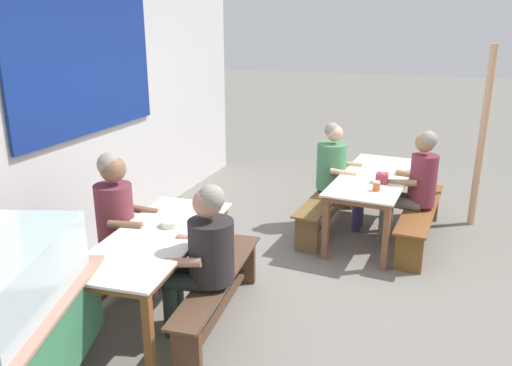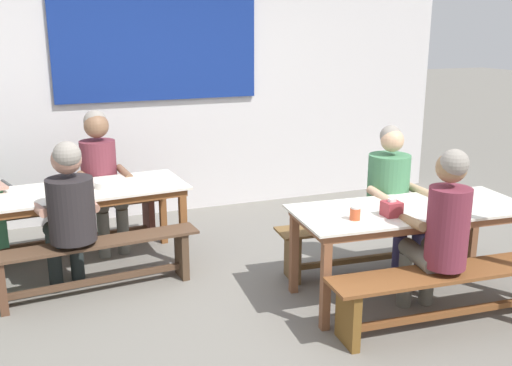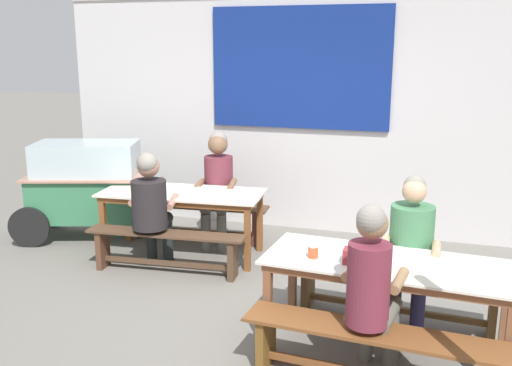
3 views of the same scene
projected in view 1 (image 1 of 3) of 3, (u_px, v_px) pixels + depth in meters
The scene contains 17 objects.
ground_plane at pixel (326, 273), 5.05m from camera, with size 40.00×40.00×0.00m, color slate.
backdrop_wall at pixel (96, 99), 5.39m from camera, with size 6.55×0.23×3.03m.
dining_table_far at pixel (157, 243), 4.17m from camera, with size 1.81×0.87×0.72m.
dining_table_near at pixel (374, 181), 5.75m from camera, with size 1.87×0.86×0.72m.
bench_far_back at pixel (104, 274), 4.41m from camera, with size 1.69×0.44×0.43m.
bench_far_front at pixel (219, 291), 4.15m from camera, with size 1.65×0.39×0.43m.
bench_near_back at pixel (327, 205), 6.07m from camera, with size 1.77×0.42×0.43m.
bench_near_front at pixel (420, 218), 5.66m from camera, with size 1.78×0.44×0.43m.
food_cart at pixel (5, 323), 3.04m from camera, with size 1.83×1.21×1.16m.
person_right_near_table at pixel (336, 169), 6.01m from camera, with size 0.46×0.57×1.26m.
person_near_front at pixel (415, 182), 5.52m from camera, with size 0.44×0.57×1.29m.
person_left_back_turned at pixel (204, 250), 3.88m from camera, with size 0.51×0.56×1.24m.
person_center_facing at pixel (121, 215), 4.50m from camera, with size 0.49×0.57×1.31m.
tissue_box at pixel (382, 178), 5.45m from camera, with size 0.12×0.12×0.13m.
condiment_jar at pixel (376, 186), 5.20m from camera, with size 0.08×0.08×0.10m.
soup_bowl at pixel (171, 223), 4.31m from camera, with size 0.18×0.18×0.05m, color silver.
wooden_support_post at pixel (482, 139), 5.94m from camera, with size 0.09×0.09×2.14m, color tan.
Camera 1 is at (-4.50, -0.90, 2.39)m, focal length 35.75 mm.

